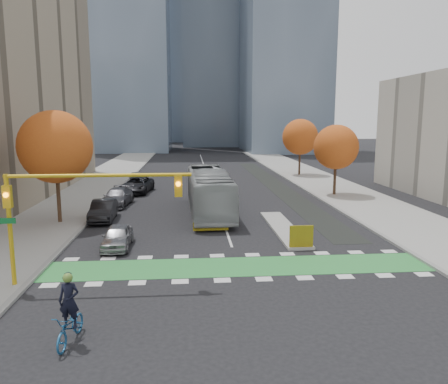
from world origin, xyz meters
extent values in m
plane|color=black|center=(0.00, 0.00, 0.00)|extent=(300.00, 300.00, 0.00)
cube|color=gray|center=(-13.50, 20.00, 0.07)|extent=(7.00, 120.00, 0.15)
cube|color=gray|center=(13.50, 20.00, 0.07)|extent=(7.00, 120.00, 0.15)
cube|color=gray|center=(-10.00, 20.00, 0.07)|extent=(0.30, 120.00, 0.16)
cube|color=gray|center=(10.00, 20.00, 0.07)|extent=(0.30, 120.00, 0.16)
cube|color=#2C893B|center=(0.00, 1.50, 0.01)|extent=(20.00, 3.00, 0.01)
cube|color=silver|center=(0.00, 40.00, 0.01)|extent=(0.15, 70.00, 0.01)
cube|color=black|center=(7.50, 30.00, 0.01)|extent=(2.50, 50.00, 0.01)
cube|color=gray|center=(4.00, 9.00, 0.08)|extent=(1.60, 10.00, 0.16)
cube|color=yellow|center=(4.00, 4.20, 0.80)|extent=(1.40, 0.12, 1.30)
cube|color=#47566B|center=(-18.00, 90.00, 35.00)|extent=(22.00, 22.00, 70.00)
cube|color=#47566B|center=(20.00, 85.00, 30.00)|extent=(18.00, 24.00, 60.00)
cube|color=#47566B|center=(-4.00, 140.00, 40.00)|extent=(26.00, 26.00, 80.00)
cylinder|color=#332114|center=(-12.00, 12.00, 2.62)|extent=(0.28, 0.28, 5.25)
sphere|color=#A23314|center=(-12.00, 12.00, 5.62)|extent=(5.20, 5.20, 5.20)
cylinder|color=#332114|center=(12.00, 22.00, 2.27)|extent=(0.28, 0.28, 4.55)
sphere|color=#A23314|center=(12.00, 22.00, 4.88)|extent=(4.40, 4.40, 4.40)
cylinder|color=#332114|center=(12.50, 38.00, 2.45)|extent=(0.28, 0.28, 4.90)
sphere|color=#A23314|center=(12.50, 38.00, 5.25)|extent=(4.80, 4.80, 4.80)
cylinder|color=#BF9914|center=(-10.50, -0.50, 2.60)|extent=(0.20, 0.20, 5.20)
cylinder|color=#BF9914|center=(-6.50, -0.50, 5.10)|extent=(8.20, 0.16, 0.16)
cube|color=#BF9914|center=(-10.50, -0.50, 4.20)|extent=(0.35, 0.28, 1.00)
sphere|color=orange|center=(-10.50, -0.68, 4.30)|extent=(0.22, 0.22, 0.22)
cube|color=#BF9914|center=(-3.00, -0.50, 4.60)|extent=(0.35, 0.28, 1.00)
sphere|color=orange|center=(-3.00, -0.68, 4.70)|extent=(0.22, 0.22, 0.22)
cube|color=#0C5926|center=(-10.50, -0.90, 3.20)|extent=(0.85, 0.04, 0.25)
imported|color=#1E588C|center=(-6.61, -5.83, 0.57)|extent=(1.03, 2.24, 1.13)
imported|color=black|center=(-6.61, -5.83, 1.53)|extent=(0.76, 0.55, 1.93)
sphere|color=#597F2D|center=(-6.61, -5.83, 2.33)|extent=(0.33, 0.33, 0.33)
imported|color=#999EA0|center=(-0.91, 14.73, 1.80)|extent=(3.41, 13.01, 3.60)
imported|color=gray|center=(-6.81, 5.45, 0.68)|extent=(1.61, 3.98, 1.35)
imported|color=black|center=(-9.00, 12.75, 0.78)|extent=(1.80, 4.76, 1.55)
imported|color=#4F4E54|center=(-8.88, 18.53, 0.77)|extent=(2.67, 5.48, 1.53)
imported|color=black|center=(-7.95, 25.41, 0.82)|extent=(3.43, 6.17, 1.63)
imported|color=#9C9DA1|center=(-8.75, 31.61, 0.73)|extent=(2.12, 4.43, 1.46)
camera|label=1|loc=(-2.52, -20.11, 7.55)|focal=35.00mm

